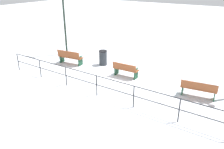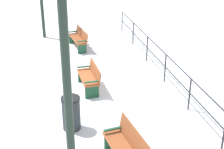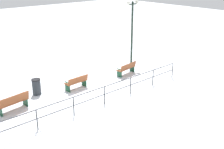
# 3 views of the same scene
# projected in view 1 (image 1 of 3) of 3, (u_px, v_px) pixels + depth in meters

# --- Properties ---
(ground_plane) EXTENTS (80.00, 80.00, 0.00)m
(ground_plane) POSITION_uv_depth(u_px,v_px,m) (125.00, 77.00, 13.36)
(ground_plane) COLOR white
(ground_plane) RESTS_ON ground
(bench_nearest) EXTENTS (0.72, 1.71, 0.86)m
(bench_nearest) POSITION_uv_depth(u_px,v_px,m) (199.00, 89.00, 10.92)
(bench_nearest) COLOR brown
(bench_nearest) RESTS_ON ground
(bench_second) EXTENTS (0.63, 1.49, 0.88)m
(bench_second) POSITION_uv_depth(u_px,v_px,m) (126.00, 69.00, 13.20)
(bench_second) COLOR brown
(bench_second) RESTS_ON ground
(bench_third) EXTENTS (0.78, 1.75, 0.95)m
(bench_third) POSITION_uv_depth(u_px,v_px,m) (70.00, 57.00, 15.16)
(bench_third) COLOR brown
(bench_third) RESTS_ON ground
(lamppost_middle) EXTENTS (0.24, 0.98, 5.10)m
(lamppost_middle) POSITION_uv_depth(u_px,v_px,m) (64.00, 10.00, 16.10)
(lamppost_middle) COLOR #1E2D23
(lamppost_middle) RESTS_ON ground
(waterfront_railing) EXTENTS (0.05, 12.20, 1.06)m
(waterfront_railing) POSITION_uv_depth(u_px,v_px,m) (97.00, 82.00, 11.03)
(waterfront_railing) COLOR #26282D
(waterfront_railing) RESTS_ON ground
(trash_bin) EXTENTS (0.53, 0.53, 0.97)m
(trash_bin) POSITION_uv_depth(u_px,v_px,m) (103.00, 58.00, 15.04)
(trash_bin) COLOR #2D3338
(trash_bin) RESTS_ON ground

